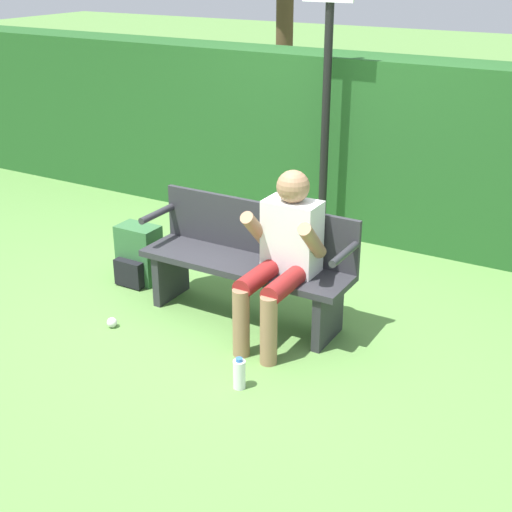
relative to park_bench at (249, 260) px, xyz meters
name	(u,v)px	position (x,y,z in m)	size (l,w,h in m)	color
ground_plane	(245,317)	(0.00, -0.06, -0.43)	(40.00, 40.00, 0.00)	#5B8942
hedge_back	(360,147)	(0.00, 1.96, 0.37)	(12.00, 0.54, 1.59)	#235623
park_bench	(249,260)	(0.00, 0.00, 0.00)	(1.53, 0.42, 0.81)	#2D2D33
person_seated	(283,251)	(0.34, -0.14, 0.19)	(0.50, 0.65, 1.13)	silver
backpack	(138,256)	(-1.04, 0.05, -0.21)	(0.32, 0.28, 0.46)	#336638
water_bottle	(239,374)	(0.43, -0.83, -0.33)	(0.08, 0.08, 0.20)	white
signpost	(326,87)	(-0.15, 1.52, 0.95)	(0.44, 0.09, 2.36)	black
litter_crumple	(112,322)	(-0.73, -0.64, -0.39)	(0.07, 0.07, 0.07)	silver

